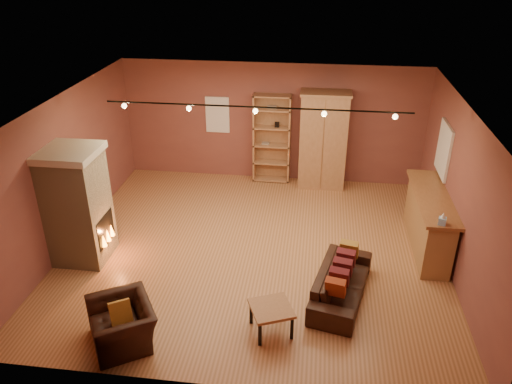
# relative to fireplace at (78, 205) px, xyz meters

# --- Properties ---
(floor) EXTENTS (7.00, 7.00, 0.00)m
(floor) POSITION_rel_fireplace_xyz_m (3.04, 0.60, -1.06)
(floor) COLOR #935A34
(floor) RESTS_ON ground
(ceiling) EXTENTS (7.00, 7.00, 0.00)m
(ceiling) POSITION_rel_fireplace_xyz_m (3.04, 0.60, 1.74)
(ceiling) COLOR brown
(ceiling) RESTS_ON back_wall
(back_wall) EXTENTS (7.00, 0.02, 2.80)m
(back_wall) POSITION_rel_fireplace_xyz_m (3.04, 3.85, 0.34)
(back_wall) COLOR brown
(back_wall) RESTS_ON floor
(left_wall) EXTENTS (0.02, 6.50, 2.80)m
(left_wall) POSITION_rel_fireplace_xyz_m (-0.46, 0.60, 0.34)
(left_wall) COLOR brown
(left_wall) RESTS_ON floor
(right_wall) EXTENTS (0.02, 6.50, 2.80)m
(right_wall) POSITION_rel_fireplace_xyz_m (6.54, 0.60, 0.34)
(right_wall) COLOR brown
(right_wall) RESTS_ON floor
(fireplace) EXTENTS (1.01, 0.98, 2.12)m
(fireplace) POSITION_rel_fireplace_xyz_m (0.00, 0.00, 0.00)
(fireplace) COLOR tan
(fireplace) RESTS_ON floor
(back_window) EXTENTS (0.56, 0.04, 0.86)m
(back_window) POSITION_rel_fireplace_xyz_m (1.74, 3.83, 0.49)
(back_window) COLOR white
(back_window) RESTS_ON back_wall
(bookcase) EXTENTS (0.87, 0.34, 2.12)m
(bookcase) POSITION_rel_fireplace_xyz_m (3.05, 3.74, 0.02)
(bookcase) COLOR #AF7D55
(bookcase) RESTS_ON floor
(armoire) EXTENTS (1.12, 0.64, 2.27)m
(armoire) POSITION_rel_fireplace_xyz_m (4.24, 3.56, 0.08)
(armoire) COLOR #AF7D55
(armoire) RESTS_ON floor
(bar_counter) EXTENTS (0.61, 2.28, 1.09)m
(bar_counter) POSITION_rel_fireplace_xyz_m (6.24, 1.12, -0.51)
(bar_counter) COLOR #A87C4D
(bar_counter) RESTS_ON floor
(tissue_box) EXTENTS (0.14, 0.14, 0.22)m
(tissue_box) POSITION_rel_fireplace_xyz_m (6.19, 0.10, 0.12)
(tissue_box) COLOR #8FBCE5
(tissue_box) RESTS_ON bar_counter
(right_window) EXTENTS (0.05, 0.90, 1.00)m
(right_window) POSITION_rel_fireplace_xyz_m (6.51, 2.00, 0.59)
(right_window) COLOR white
(right_window) RESTS_ON right_wall
(loveseat) EXTENTS (0.92, 1.90, 0.76)m
(loveseat) POSITION_rel_fireplace_xyz_m (4.62, -0.59, -0.68)
(loveseat) COLOR black
(loveseat) RESTS_ON floor
(armchair) EXTENTS (1.05, 1.16, 0.85)m
(armchair) POSITION_rel_fireplace_xyz_m (1.49, -2.01, -0.63)
(armchair) COLOR black
(armchair) RESTS_ON floor
(coffee_table) EXTENTS (0.76, 0.76, 0.44)m
(coffee_table) POSITION_rel_fireplace_xyz_m (3.58, -1.53, -0.69)
(coffee_table) COLOR #996037
(coffee_table) RESTS_ON floor
(track_rail) EXTENTS (5.20, 0.09, 0.13)m
(track_rail) POSITION_rel_fireplace_xyz_m (3.04, 0.80, 1.63)
(track_rail) COLOR black
(track_rail) RESTS_ON ceiling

